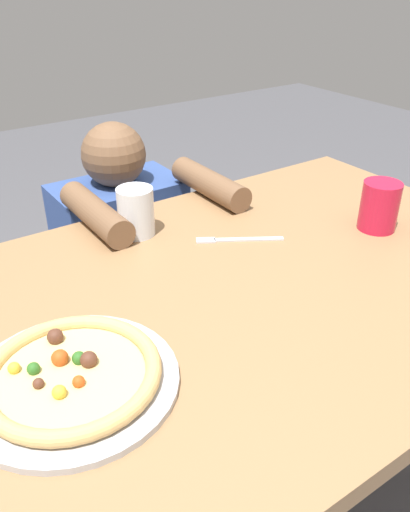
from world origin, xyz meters
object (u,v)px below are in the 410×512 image
at_px(fork, 235,240).
at_px(drink_cup_colored, 379,206).
at_px(diner_seated, 127,279).
at_px(water_cup_clear, 136,211).
at_px(pizza_near, 72,376).

bearing_deg(fork, drink_cup_colored, -24.18).
bearing_deg(fork, diner_seated, 98.06).
bearing_deg(drink_cup_colored, diner_seated, 122.10).
bearing_deg(water_cup_clear, pizza_near, -129.30).
relative_size(pizza_near, drink_cup_colored, 2.78).
bearing_deg(pizza_near, drink_cup_colored, 6.31).
bearing_deg(fork, pizza_near, -154.67).
bearing_deg(water_cup_clear, fork, -42.75).
distance_m(pizza_near, fork, 0.54).
bearing_deg(pizza_near, fork, 25.33).
height_order(fork, diner_seated, diner_seated).
bearing_deg(drink_cup_colored, pizza_near, -173.69).
bearing_deg(pizza_near, water_cup_clear, 50.70).
relative_size(drink_cup_colored, fork, 0.64).
xyz_separation_m(pizza_near, diner_seated, (0.42, 0.70, -0.35)).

